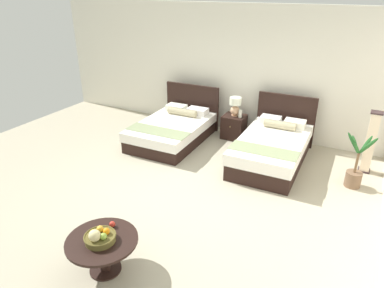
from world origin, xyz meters
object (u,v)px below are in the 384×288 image
bed_near_corner (272,148)px  vase (240,114)px  coffee_table (103,247)px  nightstand (234,127)px  potted_palm (355,170)px  bed_near_window (174,129)px  loose_apple (112,224)px  fruit_bowl (99,237)px  floor_lamp_corner (370,143)px  table_lamp (235,105)px

bed_near_corner → vase: size_ratio=12.51×
vase → coffee_table: size_ratio=0.20×
bed_near_corner → nightstand: 1.35m
vase → potted_palm: (2.49, -0.99, -0.31)m
bed_near_window → loose_apple: bed_near_window is taller
loose_apple → bed_near_corner: bearing=73.7°
bed_near_window → vase: bed_near_window is taller
fruit_bowl → loose_apple: size_ratio=4.93×
potted_palm → bed_near_corner: bearing=170.3°
nightstand → potted_palm: size_ratio=0.54×
floor_lamp_corner → bed_near_window: bearing=-173.9°
fruit_bowl → table_lamp: bearing=91.4°
fruit_bowl → floor_lamp_corner: size_ratio=0.32×
coffee_table → potted_palm: size_ratio=0.87×
nightstand → table_lamp: table_lamp is taller
bed_near_corner → floor_lamp_corner: bearing=14.3°
bed_near_window → floor_lamp_corner: size_ratio=1.78×
bed_near_window → fruit_bowl: bed_near_window is taller
bed_near_window → loose_apple: size_ratio=27.49×
nightstand → loose_apple: size_ratio=6.95×
coffee_table → fruit_bowl: 0.18m
table_lamp → loose_apple: 4.38m
fruit_bowl → bed_near_window: bearing=108.0°
bed_near_corner → potted_palm: bed_near_corner is taller
bed_near_corner → nightstand: bed_near_corner is taller
table_lamp → loose_apple: table_lamp is taller
loose_apple → potted_palm: bearing=52.2°
bed_near_corner → floor_lamp_corner: 1.76m
bed_near_window → loose_apple: bearing=-71.3°
nightstand → loose_apple: bearing=-89.1°
vase → fruit_bowl: size_ratio=0.47×
table_lamp → potted_palm: 2.88m
coffee_table → nightstand: bearing=91.3°
nightstand → floor_lamp_corner: bearing=-7.0°
potted_palm → coffee_table: bearing=-125.4°
nightstand → coffee_table: nightstand is taller
nightstand → potted_palm: potted_palm is taller
bed_near_corner → nightstand: bearing=145.3°
loose_apple → nightstand: bearing=90.9°
bed_near_window → nightstand: (1.15, 0.76, 0.00)m
bed_near_corner → floor_lamp_corner: (1.68, 0.43, 0.29)m
vase → fruit_bowl: (-0.03, -4.60, -0.08)m
vase → fruit_bowl: bearing=-90.4°
coffee_table → loose_apple: loose_apple is taller
bed_near_corner → potted_palm: (1.53, -0.26, 0.02)m
bed_near_window → fruit_bowl: size_ratio=5.57×
potted_palm → table_lamp: bearing=158.3°
table_lamp → nightstand: bearing=-90.0°
floor_lamp_corner → coffee_table: bearing=-122.2°
vase → loose_apple: (-0.08, -4.31, -0.11)m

